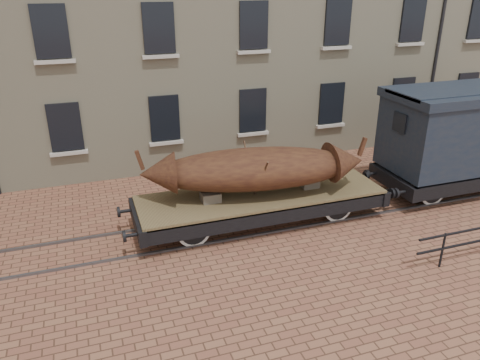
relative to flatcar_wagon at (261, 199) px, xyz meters
name	(u,v)px	position (x,y,z in m)	size (l,w,h in m)	color
ground	(277,220)	(0.56, 0.00, -0.79)	(90.00, 90.00, 0.00)	brown
rail_track	(277,219)	(0.56, 0.00, -0.76)	(30.00, 1.52, 0.06)	#59595E
flatcar_wagon	(261,199)	(0.00, 0.00, 0.00)	(8.42, 2.28, 1.27)	brown
iron_boat	(255,169)	(-0.21, 0.00, 1.03)	(6.78, 2.76, 1.62)	#4D2D17
goods_van	(475,127)	(7.80, 0.00, 1.52)	(7.15, 2.60, 3.70)	black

